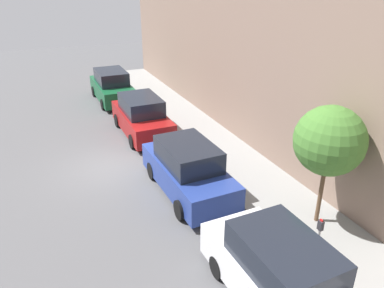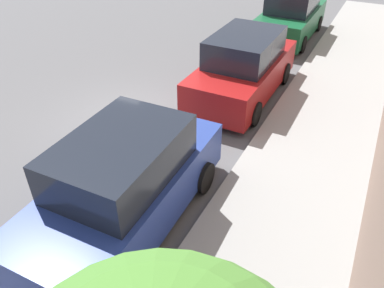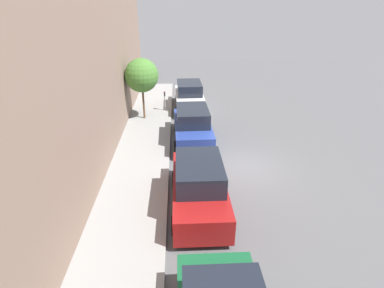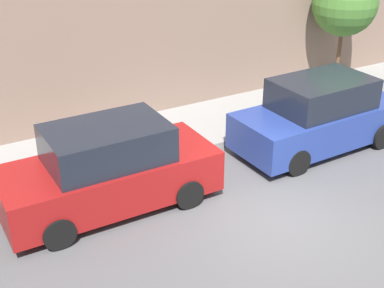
{
  "view_description": "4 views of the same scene",
  "coord_description": "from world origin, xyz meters",
  "px_view_note": "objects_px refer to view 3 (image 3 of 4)",
  "views": [
    {
      "loc": [
        -2.56,
        -14.36,
        7.61
      ],
      "look_at": [
        3.22,
        -1.26,
        1.0
      ],
      "focal_mm": 35.0,
      "sensor_mm": 36.0,
      "label": 1
    },
    {
      "loc": [
        5.76,
        -7.27,
        5.56
      ],
      "look_at": [
        2.78,
        -1.48,
        1.0
      ],
      "focal_mm": 35.0,
      "sensor_mm": 36.0,
      "label": 2
    },
    {
      "loc": [
        3.0,
        12.47,
        7.28
      ],
      "look_at": [
        2.37,
        -0.68,
        1.0
      ],
      "focal_mm": 28.0,
      "sensor_mm": 36.0,
      "label": 3
    },
    {
      "loc": [
        -7.55,
        6.47,
        6.68
      ],
      "look_at": [
        2.34,
        0.77,
        1.0
      ],
      "focal_mm": 50.0,
      "sensor_mm": 36.0,
      "label": 4
    }
  ],
  "objects_px": {
    "parked_suv_nearest": "(189,97)",
    "parked_suv_third": "(199,186)",
    "parked_suv_second": "(192,126)",
    "street_tree": "(142,76)",
    "parking_meter_near": "(165,99)"
  },
  "relations": [
    {
      "from": "parking_meter_near",
      "to": "parked_suv_second",
      "type": "bearing_deg",
      "value": 108.81
    },
    {
      "from": "parked_suv_nearest",
      "to": "parked_suv_second",
      "type": "relative_size",
      "value": 1.0
    },
    {
      "from": "parked_suv_nearest",
      "to": "parked_suv_third",
      "type": "xyz_separation_m",
      "value": [
        0.11,
        11.89,
        -0.0
      ]
    },
    {
      "from": "parked_suv_second",
      "to": "parked_suv_third",
      "type": "xyz_separation_m",
      "value": [
        0.05,
        6.07,
        0.0
      ]
    },
    {
      "from": "parked_suv_second",
      "to": "street_tree",
      "type": "height_order",
      "value": "street_tree"
    },
    {
      "from": "parked_suv_second",
      "to": "parking_meter_near",
      "type": "distance_m",
      "value": 5.36
    },
    {
      "from": "parked_suv_nearest",
      "to": "parked_suv_second",
      "type": "xyz_separation_m",
      "value": [
        0.06,
        5.83,
        -0.0
      ]
    },
    {
      "from": "parked_suv_nearest",
      "to": "street_tree",
      "type": "relative_size",
      "value": 1.23
    },
    {
      "from": "parked_suv_third",
      "to": "parking_meter_near",
      "type": "bearing_deg",
      "value": -81.46
    },
    {
      "from": "parking_meter_near",
      "to": "street_tree",
      "type": "height_order",
      "value": "street_tree"
    },
    {
      "from": "parked_suv_third",
      "to": "street_tree",
      "type": "height_order",
      "value": "street_tree"
    },
    {
      "from": "parked_suv_nearest",
      "to": "parked_suv_third",
      "type": "height_order",
      "value": "same"
    },
    {
      "from": "parked_suv_nearest",
      "to": "street_tree",
      "type": "height_order",
      "value": "street_tree"
    },
    {
      "from": "parked_suv_nearest",
      "to": "street_tree",
      "type": "distance_m",
      "value": 4.38
    },
    {
      "from": "parked_suv_third",
      "to": "parking_meter_near",
      "type": "height_order",
      "value": "parked_suv_third"
    }
  ]
}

